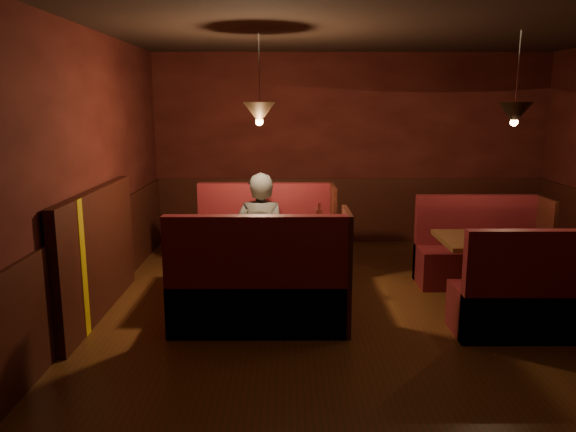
{
  "coord_description": "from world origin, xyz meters",
  "views": [
    {
      "loc": [
        -1.0,
        -5.15,
        2.15
      ],
      "look_at": [
        -0.97,
        0.8,
        0.95
      ],
      "focal_mm": 35.0,
      "sensor_mm": 36.0,
      "label": 1
    }
  ],
  "objects_px": {
    "second_table": "(504,256)",
    "diner_b": "(260,250)",
    "second_bench_far": "(479,256)",
    "diner_a": "(261,215)",
    "main_table": "(262,244)",
    "main_bench_far": "(267,247)",
    "second_bench_near": "(538,303)",
    "main_bench_near": "(260,294)"
  },
  "relations": [
    {
      "from": "main_table",
      "to": "diner_b",
      "type": "xyz_separation_m",
      "value": [
        0.0,
        -0.64,
        0.09
      ]
    },
    {
      "from": "diner_b",
      "to": "main_bench_far",
      "type": "bearing_deg",
      "value": 109.45
    },
    {
      "from": "main_bench_far",
      "to": "second_bench_near",
      "type": "xyz_separation_m",
      "value": [
        2.58,
        -1.91,
        -0.03
      ]
    },
    {
      "from": "second_bench_near",
      "to": "main_bench_far",
      "type": "bearing_deg",
      "value": 143.44
    },
    {
      "from": "second_bench_near",
      "to": "second_table",
      "type": "bearing_deg",
      "value": 92.2
    },
    {
      "from": "diner_b",
      "to": "main_table",
      "type": "bearing_deg",
      "value": 110.12
    },
    {
      "from": "second_bench_far",
      "to": "diner_a",
      "type": "xyz_separation_m",
      "value": [
        -2.63,
        -0.02,
        0.52
      ]
    },
    {
      "from": "main_bench_far",
      "to": "second_table",
      "type": "xyz_separation_m",
      "value": [
        2.55,
        -1.11,
        0.19
      ]
    },
    {
      "from": "main_table",
      "to": "diner_b",
      "type": "height_order",
      "value": "diner_b"
    },
    {
      "from": "main_table",
      "to": "second_bench_near",
      "type": "bearing_deg",
      "value": -21.69
    },
    {
      "from": "diner_b",
      "to": "second_table",
      "type": "bearing_deg",
      "value": 29.03
    },
    {
      "from": "main_bench_near",
      "to": "diner_b",
      "type": "distance_m",
      "value": 0.44
    },
    {
      "from": "second_bench_far",
      "to": "second_bench_near",
      "type": "xyz_separation_m",
      "value": [
        0.0,
        -1.6,
        0.0
      ]
    },
    {
      "from": "second_table",
      "to": "second_bench_far",
      "type": "relative_size",
      "value": 0.9
    },
    {
      "from": "second_table",
      "to": "diner_b",
      "type": "relative_size",
      "value": 0.91
    },
    {
      "from": "main_table",
      "to": "diner_b",
      "type": "distance_m",
      "value": 0.64
    },
    {
      "from": "main_bench_far",
      "to": "second_table",
      "type": "bearing_deg",
      "value": -23.54
    },
    {
      "from": "second_table",
      "to": "diner_a",
      "type": "height_order",
      "value": "diner_a"
    },
    {
      "from": "main_table",
      "to": "diner_b",
      "type": "relative_size",
      "value": 1.06
    },
    {
      "from": "diner_a",
      "to": "second_bench_near",
      "type": "bearing_deg",
      "value": 157.33
    },
    {
      "from": "second_table",
      "to": "second_bench_near",
      "type": "distance_m",
      "value": 0.83
    },
    {
      "from": "diner_a",
      "to": "diner_b",
      "type": "height_order",
      "value": "diner_a"
    },
    {
      "from": "main_bench_far",
      "to": "second_table",
      "type": "distance_m",
      "value": 2.79
    },
    {
      "from": "second_bench_far",
      "to": "diner_a",
      "type": "relative_size",
      "value": 0.87
    },
    {
      "from": "second_bench_near",
      "to": "second_bench_far",
      "type": "bearing_deg",
      "value": 90.0
    },
    {
      "from": "diner_a",
      "to": "second_bench_far",
      "type": "bearing_deg",
      "value": -171.2
    },
    {
      "from": "main_bench_near",
      "to": "diner_b",
      "type": "bearing_deg",
      "value": 93.5
    },
    {
      "from": "main_bench_near",
      "to": "diner_b",
      "type": "height_order",
      "value": "diner_b"
    },
    {
      "from": "main_bench_far",
      "to": "main_bench_near",
      "type": "relative_size",
      "value": 1.0
    },
    {
      "from": "diner_a",
      "to": "main_bench_far",
      "type": "bearing_deg",
      "value": -90.94
    },
    {
      "from": "main_bench_near",
      "to": "second_table",
      "type": "bearing_deg",
      "value": 14.36
    },
    {
      "from": "main_bench_near",
      "to": "second_bench_near",
      "type": "relative_size",
      "value": 1.15
    },
    {
      "from": "diner_a",
      "to": "diner_b",
      "type": "xyz_separation_m",
      "value": [
        0.04,
        -1.19,
        -0.12
      ]
    },
    {
      "from": "second_bench_near",
      "to": "diner_a",
      "type": "relative_size",
      "value": 0.87
    },
    {
      "from": "second_table",
      "to": "diner_b",
      "type": "height_order",
      "value": "diner_b"
    },
    {
      "from": "main_table",
      "to": "diner_a",
      "type": "xyz_separation_m",
      "value": [
        -0.04,
        0.55,
        0.21
      ]
    },
    {
      "from": "main_bench_far",
      "to": "second_table",
      "type": "height_order",
      "value": "main_bench_far"
    },
    {
      "from": "diner_b",
      "to": "main_bench_near",
      "type": "bearing_deg",
      "value": -66.48
    },
    {
      "from": "main_bench_far",
      "to": "diner_b",
      "type": "bearing_deg",
      "value": -90.57
    },
    {
      "from": "main_bench_near",
      "to": "second_bench_far",
      "type": "xyz_separation_m",
      "value": [
        2.58,
        1.45,
        -0.03
      ]
    },
    {
      "from": "main_bench_near",
      "to": "second_table",
      "type": "xyz_separation_m",
      "value": [
        2.55,
        0.65,
        0.19
      ]
    },
    {
      "from": "main_table",
      "to": "second_bench_near",
      "type": "height_order",
      "value": "main_table"
    }
  ]
}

